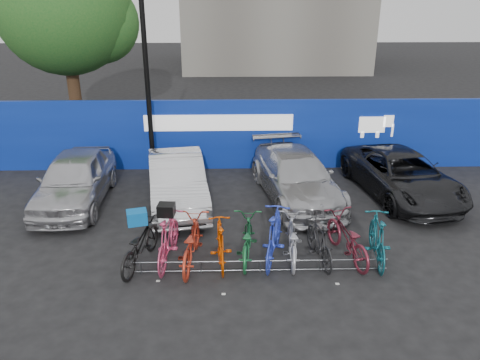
{
  "coord_description": "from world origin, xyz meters",
  "views": [
    {
      "loc": [
        -0.67,
        -9.37,
        5.72
      ],
      "look_at": [
        -0.38,
        2.0,
        1.14
      ],
      "focal_mm": 35.0,
      "sensor_mm": 36.0,
      "label": 1
    }
  ],
  "objects_px": {
    "bike_0": "(139,244)",
    "bike_5": "(274,236)",
    "bike_7": "(319,242)",
    "tree": "(70,10)",
    "bike_4": "(246,239)",
    "bike_1": "(168,239)",
    "bike_rack": "(260,266)",
    "car_3": "(402,175)",
    "car_0": "(75,179)",
    "bike_9": "(377,239)",
    "bike_3": "(221,243)",
    "car_2": "(296,176)",
    "car_1": "(177,181)",
    "lamppost": "(147,77)",
    "bike_2": "(191,243)",
    "bike_8": "(347,238)",
    "bike_6": "(292,239)"
  },
  "relations": [
    {
      "from": "car_2",
      "to": "bike_4",
      "type": "distance_m",
      "value": 3.75
    },
    {
      "from": "bike_6",
      "to": "bike_7",
      "type": "xyz_separation_m",
      "value": [
        0.61,
        -0.14,
        0.01
      ]
    },
    {
      "from": "bike_5",
      "to": "bike_8",
      "type": "relative_size",
      "value": 1.03
    },
    {
      "from": "car_1",
      "to": "tree",
      "type": "bearing_deg",
      "value": 114.09
    },
    {
      "from": "tree",
      "to": "bike_3",
      "type": "relative_size",
      "value": 4.52
    },
    {
      "from": "bike_rack",
      "to": "bike_7",
      "type": "relative_size",
      "value": 3.36
    },
    {
      "from": "bike_3",
      "to": "bike_5",
      "type": "height_order",
      "value": "bike_5"
    },
    {
      "from": "bike_5",
      "to": "bike_7",
      "type": "distance_m",
      "value": 1.03
    },
    {
      "from": "bike_7",
      "to": "car_3",
      "type": "bearing_deg",
      "value": -139.5
    },
    {
      "from": "car_0",
      "to": "bike_1",
      "type": "xyz_separation_m",
      "value": [
        3.05,
        -3.3,
        -0.16
      ]
    },
    {
      "from": "lamppost",
      "to": "bike_0",
      "type": "relative_size",
      "value": 3.13
    },
    {
      "from": "car_3",
      "to": "bike_9",
      "type": "height_order",
      "value": "car_3"
    },
    {
      "from": "bike_1",
      "to": "bike_9",
      "type": "relative_size",
      "value": 1.04
    },
    {
      "from": "bike_2",
      "to": "bike_5",
      "type": "distance_m",
      "value": 1.89
    },
    {
      "from": "lamppost",
      "to": "bike_6",
      "type": "bearing_deg",
      "value": -54.01
    },
    {
      "from": "bike_6",
      "to": "bike_7",
      "type": "height_order",
      "value": "bike_7"
    },
    {
      "from": "bike_rack",
      "to": "car_0",
      "type": "distance_m",
      "value": 6.38
    },
    {
      "from": "bike_0",
      "to": "bike_5",
      "type": "relative_size",
      "value": 0.97
    },
    {
      "from": "tree",
      "to": "bike_3",
      "type": "bearing_deg",
      "value": -60.1
    },
    {
      "from": "bike_6",
      "to": "bike_8",
      "type": "height_order",
      "value": "bike_8"
    },
    {
      "from": "bike_0",
      "to": "bike_1",
      "type": "xyz_separation_m",
      "value": [
        0.63,
        0.1,
        0.07
      ]
    },
    {
      "from": "bike_3",
      "to": "bike_7",
      "type": "distance_m",
      "value": 2.23
    },
    {
      "from": "bike_rack",
      "to": "bike_8",
      "type": "relative_size",
      "value": 2.85
    },
    {
      "from": "bike_2",
      "to": "bike_3",
      "type": "xyz_separation_m",
      "value": [
        0.67,
        -0.0,
        -0.01
      ]
    },
    {
      "from": "tree",
      "to": "bike_1",
      "type": "bearing_deg",
      "value": -65.05
    },
    {
      "from": "bike_1",
      "to": "bike_9",
      "type": "distance_m",
      "value": 4.72
    },
    {
      "from": "bike_0",
      "to": "bike_7",
      "type": "relative_size",
      "value": 1.17
    },
    {
      "from": "lamppost",
      "to": "car_1",
      "type": "xyz_separation_m",
      "value": [
        1.05,
        -2.35,
        -2.56
      ]
    },
    {
      "from": "tree",
      "to": "bike_4",
      "type": "distance_m",
      "value": 12.82
    },
    {
      "from": "bike_2",
      "to": "bike_8",
      "type": "xyz_separation_m",
      "value": [
        3.55,
        0.16,
        -0.02
      ]
    },
    {
      "from": "bike_3",
      "to": "bike_5",
      "type": "distance_m",
      "value": 1.22
    },
    {
      "from": "bike_0",
      "to": "car_3",
      "type": "bearing_deg",
      "value": -139.27
    },
    {
      "from": "bike_8",
      "to": "bike_9",
      "type": "xyz_separation_m",
      "value": [
        0.66,
        -0.12,
        0.04
      ]
    },
    {
      "from": "lamppost",
      "to": "bike_6",
      "type": "relative_size",
      "value": 3.29
    },
    {
      "from": "bike_5",
      "to": "bike_3",
      "type": "bearing_deg",
      "value": 21.16
    },
    {
      "from": "lamppost",
      "to": "bike_2",
      "type": "bearing_deg",
      "value": -73.5
    },
    {
      "from": "car_2",
      "to": "bike_9",
      "type": "xyz_separation_m",
      "value": [
        1.36,
        -3.56,
        -0.13
      ]
    },
    {
      "from": "bike_rack",
      "to": "bike_4",
      "type": "height_order",
      "value": "bike_4"
    },
    {
      "from": "bike_3",
      "to": "bike_7",
      "type": "height_order",
      "value": "bike_3"
    },
    {
      "from": "bike_0",
      "to": "bike_8",
      "type": "relative_size",
      "value": 0.99
    },
    {
      "from": "car_0",
      "to": "bike_7",
      "type": "distance_m",
      "value": 7.28
    },
    {
      "from": "car_2",
      "to": "bike_9",
      "type": "bearing_deg",
      "value": -78.87
    },
    {
      "from": "bike_rack",
      "to": "car_2",
      "type": "xyz_separation_m",
      "value": [
        1.31,
        3.98,
        0.52
      ]
    },
    {
      "from": "car_1",
      "to": "car_3",
      "type": "distance_m",
      "value": 6.66
    },
    {
      "from": "car_3",
      "to": "bike_1",
      "type": "xyz_separation_m",
      "value": [
        -6.53,
        -3.6,
        -0.08
      ]
    },
    {
      "from": "bike_1",
      "to": "bike_rack",
      "type": "bearing_deg",
      "value": 172.77
    },
    {
      "from": "bike_3",
      "to": "bike_5",
      "type": "xyz_separation_m",
      "value": [
        1.21,
        0.15,
        0.09
      ]
    },
    {
      "from": "bike_rack",
      "to": "bike_8",
      "type": "height_order",
      "value": "bike_8"
    },
    {
      "from": "bike_5",
      "to": "car_1",
      "type": "bearing_deg",
      "value": -37.08
    },
    {
      "from": "tree",
      "to": "bike_9",
      "type": "relative_size",
      "value": 4.18
    }
  ]
}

